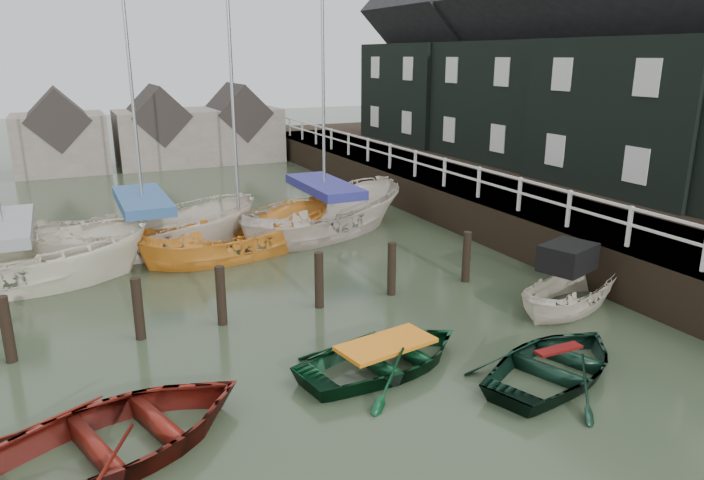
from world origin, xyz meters
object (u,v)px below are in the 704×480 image
rowboat_green (386,368)px  sailboat_d (325,231)px  rowboat_dkgreen (556,376)px  sailboat_a (11,284)px  motorboat (569,301)px  sailboat_b (147,249)px  sailboat_c (241,252)px  rowboat_red (117,455)px

rowboat_green → sailboat_d: bearing=-25.8°
rowboat_dkgreen → sailboat_a: 13.93m
motorboat → sailboat_d: (-2.87, 8.69, -0.06)m
rowboat_green → sailboat_b: 10.51m
sailboat_c → sailboat_d: bearing=-84.3°
rowboat_red → rowboat_dkgreen: 7.98m
sailboat_c → sailboat_d: (3.28, 0.98, 0.05)m
rowboat_green → sailboat_b: size_ratio=0.33×
rowboat_red → sailboat_a: bearing=-6.8°
sailboat_a → sailboat_c: bearing=-84.0°
rowboat_dkgreen → sailboat_b: (-6.01, 11.69, 0.06)m
rowboat_red → motorboat: bearing=-99.5°
rowboat_green → sailboat_c: (-0.55, 8.63, 0.01)m
motorboat → sailboat_d: bearing=-1.0°
rowboat_red → sailboat_d: 12.96m
rowboat_red → sailboat_b: sailboat_b is taller
rowboat_green → motorboat: 5.68m
sailboat_d → motorboat: bearing=176.4°
rowboat_green → rowboat_red: bearing=88.1°
motorboat → sailboat_b: sailboat_b is taller
rowboat_dkgreen → sailboat_c: bearing=-1.9°
rowboat_green → sailboat_b: (-3.18, 10.02, 0.06)m
sailboat_c → rowboat_green: bearing=172.7°
rowboat_green → motorboat: bearing=-90.5°
sailboat_c → sailboat_d: size_ratio=0.83×
sailboat_b → motorboat: bearing=-136.7°
sailboat_a → sailboat_b: 4.11m
rowboat_red → sailboat_b: bearing=-28.3°
rowboat_dkgreen → sailboat_c: size_ratio=0.33×
sailboat_d → sailboat_a: bearing=76.0°
rowboat_red → sailboat_a: size_ratio=0.40×
motorboat → sailboat_d: 9.15m
sailboat_a → sailboat_d: 9.73m
rowboat_dkgreen → sailboat_c: 10.84m
sailboat_b → sailboat_d: bearing=-94.7°
motorboat → sailboat_c: size_ratio=0.36×
sailboat_a → sailboat_d: sailboat_d is taller
rowboat_green → motorboat: (5.60, 0.92, 0.12)m
rowboat_red → rowboat_green: (5.09, 0.72, 0.00)m
sailboat_b → sailboat_c: bearing=-118.5°
rowboat_green → sailboat_d: 9.99m
motorboat → sailboat_c: 9.86m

